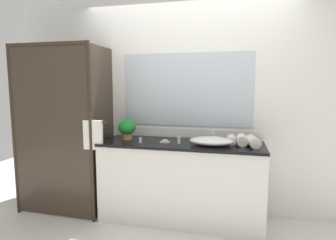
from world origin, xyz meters
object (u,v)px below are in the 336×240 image
at_px(sink_basin, 211,141).
at_px(faucet, 213,137).
at_px(potted_plant, 127,128).
at_px(rolled_towel_far_edge, 231,140).
at_px(amenity_bottle_shampoo, 179,139).
at_px(rolled_towel_near_edge, 253,142).
at_px(rolled_towel_middle, 242,140).
at_px(soap_dish, 165,141).
at_px(amenity_bottle_body_wash, 140,139).

bearing_deg(sink_basin, faucet, 90.00).
relative_size(faucet, potted_plant, 0.75).
bearing_deg(rolled_towel_far_edge, amenity_bottle_shampoo, -169.83).
bearing_deg(rolled_towel_near_edge, faucet, 156.92).
bearing_deg(potted_plant, rolled_towel_middle, -1.29).
bearing_deg(potted_plant, faucet, 5.58).
distance_m(sink_basin, soap_dish, 0.51).
xyz_separation_m(potted_plant, soap_dish, (0.48, -0.09, -0.11)).
distance_m(rolled_towel_near_edge, rolled_towel_far_edge, 0.23).
height_order(sink_basin, faucet, faucet).
height_order(potted_plant, rolled_towel_middle, potted_plant).
xyz_separation_m(rolled_towel_near_edge, rolled_towel_middle, (-0.11, 0.05, 0.00)).
height_order(rolled_towel_middle, rolled_towel_far_edge, rolled_towel_middle).
bearing_deg(rolled_towel_near_edge, amenity_bottle_shampoo, -177.95).
distance_m(rolled_towel_near_edge, rolled_towel_middle, 0.12).
xyz_separation_m(amenity_bottle_body_wash, rolled_towel_middle, (1.09, 0.13, 0.02)).
distance_m(rolled_towel_middle, rolled_towel_far_edge, 0.11).
distance_m(potted_plant, rolled_towel_near_edge, 1.42).
xyz_separation_m(amenity_bottle_body_wash, rolled_towel_near_edge, (1.20, 0.08, 0.02)).
relative_size(soap_dish, rolled_towel_far_edge, 0.53).
height_order(potted_plant, rolled_towel_near_edge, potted_plant).
bearing_deg(rolled_towel_far_edge, rolled_towel_middle, -9.19).
height_order(potted_plant, amenity_bottle_body_wash, potted_plant).
relative_size(faucet, rolled_towel_far_edge, 0.91).
relative_size(faucet, amenity_bottle_shampoo, 1.70).
xyz_separation_m(sink_basin, faucet, (0.00, 0.19, 0.00)).
relative_size(amenity_bottle_body_wash, amenity_bottle_shampoo, 0.79).
height_order(faucet, amenity_bottle_shampoo, faucet).
bearing_deg(sink_basin, rolled_towel_middle, 11.89).
bearing_deg(rolled_towel_near_edge, amenity_bottle_body_wash, -176.36).
relative_size(amenity_bottle_shampoo, rolled_towel_far_edge, 0.53).
xyz_separation_m(amenity_bottle_body_wash, rolled_towel_far_edge, (0.98, 0.15, 0.01)).
distance_m(sink_basin, faucet, 0.19).
xyz_separation_m(potted_plant, rolled_towel_far_edge, (1.20, -0.01, -0.08)).
height_order(amenity_bottle_body_wash, rolled_towel_far_edge, rolled_towel_far_edge).
relative_size(sink_basin, amenity_bottle_body_wash, 5.87).
distance_m(potted_plant, rolled_towel_middle, 1.31).
bearing_deg(faucet, potted_plant, -174.42).
relative_size(potted_plant, rolled_towel_middle, 1.16).
bearing_deg(faucet, rolled_towel_middle, -22.00).
relative_size(sink_basin, amenity_bottle_shampoo, 4.62).
xyz_separation_m(sink_basin, amenity_bottle_shampoo, (-0.35, -0.02, 0.00)).
xyz_separation_m(soap_dish, amenity_bottle_body_wash, (-0.26, -0.07, 0.02)).
xyz_separation_m(faucet, amenity_bottle_shampoo, (-0.35, -0.21, -0.00)).
bearing_deg(amenity_bottle_body_wash, amenity_bottle_shampoo, 6.52).
relative_size(rolled_towel_middle, rolled_towel_far_edge, 1.05).
relative_size(soap_dish, amenity_bottle_body_wash, 1.27).
bearing_deg(rolled_towel_far_edge, potted_plant, 179.44).
distance_m(sink_basin, rolled_towel_far_edge, 0.22).
height_order(faucet, amenity_bottle_body_wash, faucet).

